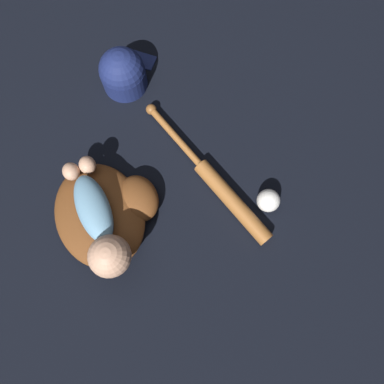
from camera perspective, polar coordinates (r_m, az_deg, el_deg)
The scene contains 6 objects.
ground_plane at distance 1.23m, azimuth -13.47°, elevation -0.91°, with size 6.00×6.00×0.00m, color black.
baseball_glove at distance 1.17m, azimuth -12.92°, elevation -2.94°, with size 0.40×0.38×0.08m.
baby_figure at distance 1.08m, azimuth -13.86°, elevation -5.27°, with size 0.38×0.20×0.12m.
baseball_bat at distance 1.19m, azimuth 4.36°, elevation 0.67°, with size 0.59×0.05×0.05m.
baseball at distance 1.18m, azimuth 11.55°, elevation -1.28°, with size 0.07×0.07×0.07m.
baseball_cap at distance 1.34m, azimuth -10.49°, elevation 17.44°, with size 0.20×0.23×0.15m.
Camera 1 is at (0.43, 0.01, 1.15)m, focal length 35.00 mm.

